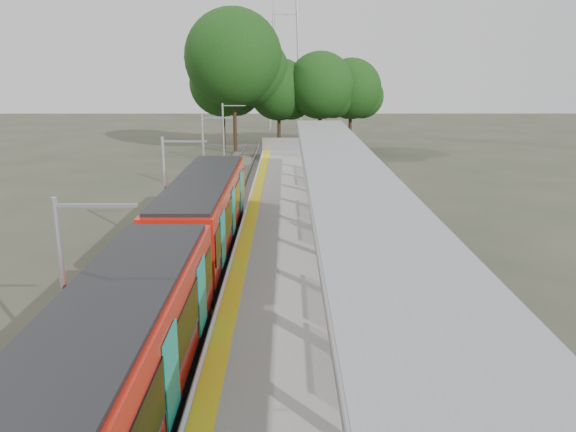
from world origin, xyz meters
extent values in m
cube|color=#59544C|center=(-4.50, 20.00, 0.12)|extent=(3.00, 70.00, 0.24)
cube|color=gray|center=(0.00, 20.00, 0.50)|extent=(6.00, 50.00, 1.00)
cube|color=yellow|center=(-2.55, 20.00, 1.01)|extent=(0.60, 50.00, 0.02)
cube|color=#9EA0A5|center=(0.00, 44.95, 1.60)|extent=(6.00, 0.10, 1.20)
cube|color=red|center=(-4.50, 4.53, 2.25)|extent=(2.65, 13.50, 2.50)
cube|color=black|center=(-4.50, 4.53, 2.30)|extent=(2.72, 12.96, 1.20)
cube|color=black|center=(-4.50, 4.53, 3.55)|extent=(2.40, 12.82, 0.15)
cube|color=#0D8474|center=(-3.14, 4.53, 2.10)|extent=(0.04, 1.30, 2.00)
cube|color=black|center=(-4.50, 18.63, 0.65)|extent=(2.50, 13.50, 0.70)
cube|color=red|center=(-4.50, 18.63, 2.25)|extent=(2.65, 13.50, 2.50)
cube|color=black|center=(-4.50, 18.63, 2.30)|extent=(2.72, 12.96, 1.20)
cube|color=black|center=(-4.50, 18.63, 3.55)|extent=(2.40, 12.82, 0.15)
cube|color=#0D8474|center=(-3.14, 18.63, 2.10)|extent=(0.04, 1.30, 2.00)
cylinder|color=black|center=(-4.50, 13.90, 0.35)|extent=(2.20, 0.70, 0.70)
cube|color=black|center=(-4.50, 11.58, 2.00)|extent=(2.30, 0.80, 2.40)
cube|color=#9EA0A5|center=(2.00, 2.00, 2.75)|extent=(0.25, 0.25, 3.50)
cube|color=#9EA0A5|center=(2.00, 6.00, 2.75)|extent=(0.25, 0.25, 3.50)
cube|color=#9EA0A5|center=(2.00, 10.00, 2.75)|extent=(0.25, 0.25, 3.50)
cube|color=#9EA0A5|center=(2.00, 14.00, 2.75)|extent=(0.25, 0.25, 3.50)
cube|color=#9EA0A5|center=(2.00, 18.00, 2.75)|extent=(0.25, 0.25, 3.50)
cube|color=#9EA0A5|center=(2.00, 22.00, 2.75)|extent=(0.25, 0.25, 3.50)
cube|color=#9EA0A5|center=(2.00, 26.00, 2.75)|extent=(0.25, 0.25, 3.50)
cube|color=#9EA0A5|center=(2.00, 30.00, 2.75)|extent=(0.25, 0.25, 3.50)
cube|color=#9EA0A5|center=(2.00, 34.00, 2.75)|extent=(0.25, 0.25, 3.50)
cube|color=gray|center=(1.60, 16.00, 4.58)|extent=(3.20, 38.00, 0.16)
cylinder|color=#9EA0A5|center=(0.05, 16.00, 4.50)|extent=(0.24, 38.00, 0.24)
cube|color=silver|center=(2.70, 4.00, 2.20)|extent=(0.05, 3.70, 2.20)
cube|color=silver|center=(2.70, 8.00, 2.20)|extent=(0.05, 3.70, 2.20)
cube|color=silver|center=(2.70, 16.00, 2.20)|extent=(0.05, 3.70, 2.20)
cube|color=silver|center=(2.70, 20.00, 2.20)|extent=(0.05, 3.70, 2.20)
cube|color=silver|center=(2.70, 28.00, 2.20)|extent=(0.05, 3.70, 2.20)
cube|color=silver|center=(2.70, 32.00, 2.20)|extent=(0.05, 3.70, 2.20)
cylinder|color=#382316|center=(-7.49, 53.86, 2.26)|extent=(0.36, 0.36, 4.51)
sphere|color=#1E4614|center=(-7.49, 53.86, 6.77)|extent=(6.86, 6.86, 6.86)
cylinder|color=#382316|center=(-5.91, 49.92, 3.10)|extent=(0.36, 0.36, 6.20)
sphere|color=#1E4614|center=(-5.91, 49.92, 9.30)|extent=(9.42, 9.42, 9.42)
cylinder|color=#382316|center=(-1.58, 52.45, 2.07)|extent=(0.36, 0.36, 4.14)
sphere|color=#1E4614|center=(-1.58, 52.45, 6.21)|extent=(6.29, 6.29, 6.29)
cylinder|color=#382316|center=(2.61, 51.73, 2.21)|extent=(0.36, 0.36, 4.43)
sphere|color=#1E4614|center=(2.61, 51.73, 6.64)|extent=(6.73, 6.73, 6.73)
cylinder|color=#382316|center=(5.95, 53.85, 2.08)|extent=(0.36, 0.36, 4.15)
sphere|color=#1E4614|center=(5.95, 53.85, 6.23)|extent=(6.31, 6.31, 6.31)
cylinder|color=#9EA0A5|center=(-6.30, 7.00, 2.70)|extent=(0.16, 0.16, 5.40)
cube|color=#9EA0A5|center=(-5.30, 7.00, 5.20)|extent=(2.00, 0.08, 0.08)
cylinder|color=#9EA0A5|center=(-6.30, 19.00, 2.70)|extent=(0.16, 0.16, 5.40)
cube|color=#9EA0A5|center=(-5.30, 19.00, 5.20)|extent=(2.00, 0.08, 0.08)
cylinder|color=#9EA0A5|center=(-6.30, 31.00, 2.70)|extent=(0.16, 0.16, 5.40)
cube|color=#9EA0A5|center=(-5.30, 31.00, 5.20)|extent=(2.00, 0.08, 0.08)
cylinder|color=#9EA0A5|center=(-6.30, 43.00, 2.70)|extent=(0.16, 0.16, 5.40)
cube|color=#9EA0A5|center=(-5.30, 43.00, 5.20)|extent=(2.00, 0.08, 0.08)
cube|color=#0E1A48|center=(1.80, 5.78, 1.41)|extent=(0.63, 1.41, 0.05)
cube|color=#0E1A48|center=(1.62, 5.78, 1.68)|extent=(0.28, 1.35, 0.50)
cube|color=#9EA0A5|center=(1.80, 5.24, 1.20)|extent=(0.37, 0.11, 0.40)
cube|color=#9EA0A5|center=(1.80, 6.32, 1.20)|extent=(0.37, 0.11, 0.40)
cube|color=#0E1A48|center=(2.68, 16.76, 1.45)|extent=(0.74, 1.55, 0.06)
cube|color=#0E1A48|center=(2.48, 16.76, 1.74)|extent=(0.36, 1.47, 0.55)
cube|color=#9EA0A5|center=(2.68, 16.16, 1.22)|extent=(0.40, 0.14, 0.44)
cube|color=#9EA0A5|center=(2.68, 17.35, 1.22)|extent=(0.40, 0.14, 0.44)
cube|color=#0E1A48|center=(2.70, 28.93, 1.40)|extent=(0.51, 1.37, 0.05)
cube|color=#0E1A48|center=(2.52, 28.93, 1.67)|extent=(0.16, 1.34, 0.49)
cube|color=#9EA0A5|center=(2.70, 28.39, 1.20)|extent=(0.36, 0.08, 0.39)
cube|color=#9EA0A5|center=(2.70, 29.46, 1.20)|extent=(0.36, 0.08, 0.39)
cylinder|color=#C8B592|center=(1.00, 7.07, 1.79)|extent=(0.42, 0.42, 1.58)
cube|color=red|center=(1.00, 7.07, 2.74)|extent=(0.37, 0.16, 0.26)
cylinder|color=#C8B592|center=(1.69, 17.85, 1.79)|extent=(0.42, 0.42, 1.57)
cube|color=red|center=(1.69, 17.85, 2.73)|extent=(0.36, 0.19, 0.26)
cylinder|color=#9EA0A5|center=(1.84, 18.89, 1.46)|extent=(0.49, 0.49, 0.91)
camera|label=1|loc=(-0.68, -6.11, 8.43)|focal=35.00mm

